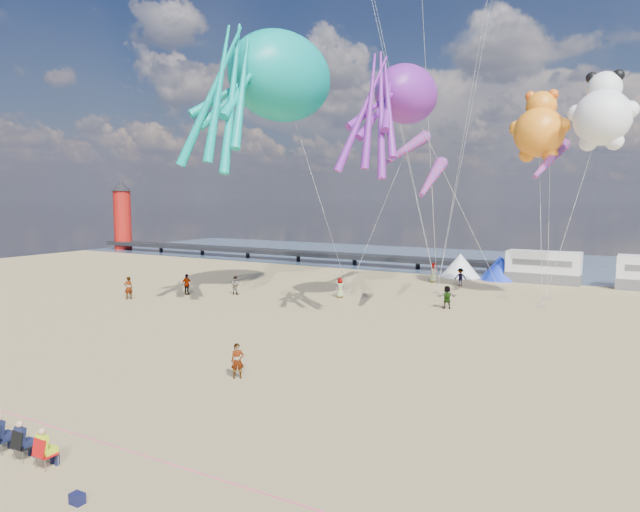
{
  "coord_description": "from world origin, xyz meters",
  "views": [
    {
      "loc": [
        14.26,
        -17.24,
        8.21
      ],
      "look_at": [
        0.95,
        6.0,
        5.4
      ],
      "focal_mm": 32.0,
      "sensor_mm": 36.0,
      "label": 1
    }
  ],
  "objects_px": {
    "spectator_row": "(3,432)",
    "sandbag_a": "(348,291)",
    "tent_blue": "(500,268)",
    "windsock_right": "(432,178)",
    "beachgoer_2": "(460,277)",
    "beachgoer_6": "(434,273)",
    "beachgoer_1": "(235,285)",
    "sandbag_c": "(542,307)",
    "lighthouse": "(123,220)",
    "windsock_left": "(407,149)",
    "tent_white": "(460,265)",
    "kite_octopus_purple": "(406,94)",
    "beachgoer_0": "(340,288)",
    "kite_octopus_teal": "(281,77)",
    "sandbag_b": "(503,297)",
    "windsock_mid": "(550,160)",
    "sandbag_d": "(547,298)",
    "beachgoer_5": "(128,288)",
    "standing_person": "(237,361)",
    "kite_panda": "(602,118)",
    "sandbag_e": "(437,293)",
    "motorhome_0": "(543,267)",
    "kite_teddy_orange": "(539,133)",
    "cooler_navy": "(77,499)",
    "beachgoer_4": "(447,297)"
  },
  "relations": [
    {
      "from": "spectator_row",
      "to": "sandbag_a",
      "type": "distance_m",
      "value": 33.01
    },
    {
      "from": "tent_blue",
      "to": "windsock_right",
      "type": "xyz_separation_m",
      "value": [
        0.06,
        -21.37,
        8.16
      ]
    },
    {
      "from": "beachgoer_2",
      "to": "beachgoer_6",
      "type": "height_order",
      "value": "beachgoer_6"
    },
    {
      "from": "beachgoer_1",
      "to": "sandbag_c",
      "type": "relative_size",
      "value": 3.1
    },
    {
      "from": "lighthouse",
      "to": "windsock_left",
      "type": "height_order",
      "value": "windsock_left"
    },
    {
      "from": "tent_white",
      "to": "windsock_left",
      "type": "bearing_deg",
      "value": -96.17
    },
    {
      "from": "tent_blue",
      "to": "kite_octopus_purple",
      "type": "relative_size",
      "value": 0.39
    },
    {
      "from": "beachgoer_0",
      "to": "beachgoer_6",
      "type": "xyz_separation_m",
      "value": [
        3.91,
        11.82,
        0.13
      ]
    },
    {
      "from": "beachgoer_2",
      "to": "kite_octopus_teal",
      "type": "relative_size",
      "value": 0.12
    },
    {
      "from": "sandbag_b",
      "to": "sandbag_c",
      "type": "height_order",
      "value": "same"
    },
    {
      "from": "kite_octopus_teal",
      "to": "windsock_mid",
      "type": "xyz_separation_m",
      "value": [
        18.0,
        9.78,
        -6.24
      ]
    },
    {
      "from": "lighthouse",
      "to": "beachgoer_0",
      "type": "xyz_separation_m",
      "value": [
        48.97,
        -20.77,
        -3.69
      ]
    },
    {
      "from": "sandbag_d",
      "to": "tent_blue",
      "type": "bearing_deg",
      "value": 121.43
    },
    {
      "from": "beachgoer_5",
      "to": "sandbag_a",
      "type": "distance_m",
      "value": 18.03
    },
    {
      "from": "beachgoer_2",
      "to": "standing_person",
      "type": "bearing_deg",
      "value": 65.68
    },
    {
      "from": "standing_person",
      "to": "beachgoer_6",
      "type": "relative_size",
      "value": 0.86
    },
    {
      "from": "standing_person",
      "to": "sandbag_b",
      "type": "height_order",
      "value": "standing_person"
    },
    {
      "from": "sandbag_d",
      "to": "kite_panda",
      "type": "relative_size",
      "value": 0.08
    },
    {
      "from": "tent_blue",
      "to": "kite_octopus_teal",
      "type": "xyz_separation_m",
      "value": [
        -12.33,
        -20.24,
        16.02
      ]
    },
    {
      "from": "beachgoer_1",
      "to": "sandbag_e",
      "type": "xyz_separation_m",
      "value": [
        14.66,
        8.69,
        -0.66
      ]
    },
    {
      "from": "lighthouse",
      "to": "sandbag_b",
      "type": "relative_size",
      "value": 18.0
    },
    {
      "from": "motorhome_0",
      "to": "sandbag_c",
      "type": "bearing_deg",
      "value": -81.63
    },
    {
      "from": "beachgoer_0",
      "to": "windsock_right",
      "type": "bearing_deg",
      "value": 101.56
    },
    {
      "from": "standing_person",
      "to": "kite_teddy_orange",
      "type": "bearing_deg",
      "value": 30.44
    },
    {
      "from": "standing_person",
      "to": "sandbag_a",
      "type": "height_order",
      "value": "standing_person"
    },
    {
      "from": "sandbag_b",
      "to": "sandbag_e",
      "type": "relative_size",
      "value": 1.0
    },
    {
      "from": "beachgoer_6",
      "to": "motorhome_0",
      "type": "bearing_deg",
      "value": -32.0
    },
    {
      "from": "beachgoer_1",
      "to": "windsock_mid",
      "type": "relative_size",
      "value": 0.24
    },
    {
      "from": "spectator_row",
      "to": "beachgoer_5",
      "type": "distance_m",
      "value": 27.79
    },
    {
      "from": "beachgoer_2",
      "to": "sandbag_d",
      "type": "xyz_separation_m",
      "value": [
        8.0,
        -3.41,
        -0.72
      ]
    },
    {
      "from": "motorhome_0",
      "to": "beachgoer_6",
      "type": "relative_size",
      "value": 3.53
    },
    {
      "from": "sandbag_d",
      "to": "windsock_right",
      "type": "distance_m",
      "value": 16.15
    },
    {
      "from": "beachgoer_1",
      "to": "windsock_right",
      "type": "relative_size",
      "value": 0.33
    },
    {
      "from": "tent_white",
      "to": "kite_octopus_purple",
      "type": "bearing_deg",
      "value": -84.78
    },
    {
      "from": "beachgoer_1",
      "to": "beachgoer_2",
      "type": "height_order",
      "value": "beachgoer_2"
    },
    {
      "from": "standing_person",
      "to": "beachgoer_1",
      "type": "xyz_separation_m",
      "value": [
        -13.97,
        17.54,
        -0.03
      ]
    },
    {
      "from": "cooler_navy",
      "to": "beachgoer_0",
      "type": "xyz_separation_m",
      "value": [
        -8.44,
        31.13,
        0.66
      ]
    },
    {
      "from": "beachgoer_2",
      "to": "beachgoer_4",
      "type": "distance_m",
      "value": 11.08
    },
    {
      "from": "motorhome_0",
      "to": "kite_octopus_purple",
      "type": "bearing_deg",
      "value": -106.71
    },
    {
      "from": "sandbag_b",
      "to": "tent_blue",
      "type": "bearing_deg",
      "value": 103.64
    },
    {
      "from": "beachgoer_1",
      "to": "kite_panda",
      "type": "relative_size",
      "value": 0.23
    },
    {
      "from": "tent_white",
      "to": "kite_panda",
      "type": "xyz_separation_m",
      "value": [
        13.23,
        -12.25,
        12.46
      ]
    },
    {
      "from": "kite_teddy_orange",
      "to": "spectator_row",
      "type": "bearing_deg",
      "value": -103.27
    },
    {
      "from": "beachgoer_6",
      "to": "windsock_mid",
      "type": "relative_size",
      "value": 0.29
    },
    {
      "from": "kite_octopus_purple",
      "to": "tent_white",
      "type": "bearing_deg",
      "value": 93.32
    },
    {
      "from": "tent_blue",
      "to": "beachgoer_0",
      "type": "distance_m",
      "value": 19.05
    },
    {
      "from": "spectator_row",
      "to": "windsock_left",
      "type": "height_order",
      "value": "windsock_left"
    },
    {
      "from": "windsock_mid",
      "to": "beachgoer_1",
      "type": "bearing_deg",
      "value": -146.66
    },
    {
      "from": "beachgoer_0",
      "to": "kite_octopus_teal",
      "type": "distance_m",
      "value": 17.09
    },
    {
      "from": "cooler_navy",
      "to": "sandbag_b",
      "type": "height_order",
      "value": "cooler_navy"
    }
  ]
}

